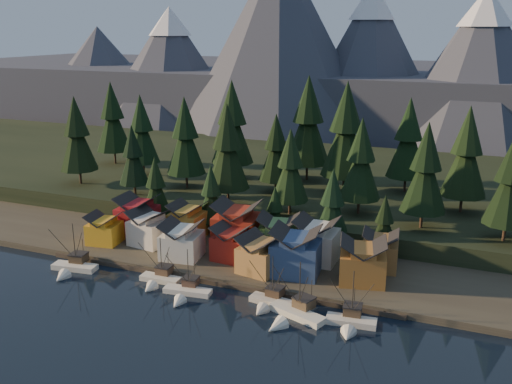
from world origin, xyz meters
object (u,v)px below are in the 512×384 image
at_px(house_back_0, 137,214).
at_px(boat_2, 158,274).
at_px(boat_3, 185,287).
at_px(boat_6, 351,316).
at_px(house_front_0, 104,228).
at_px(boat_4, 269,296).
at_px(boat_5, 293,309).
at_px(house_front_1, 149,227).
at_px(house_back_1, 187,220).
at_px(boat_0, 71,262).

bearing_deg(house_back_0, boat_2, -51.16).
bearing_deg(boat_3, boat_6, -6.03).
relative_size(boat_3, house_front_0, 1.35).
xyz_separation_m(boat_4, house_back_0, (-43.13, 20.93, 4.55)).
xyz_separation_m(boat_5, house_back_0, (-49.02, 24.26, 4.53)).
bearing_deg(house_front_1, boat_2, -44.12).
distance_m(boat_5, house_back_0, 54.88).
xyz_separation_m(house_front_1, house_back_1, (6.25, 7.54, 0.13)).
distance_m(boat_0, boat_6, 62.03).
xyz_separation_m(boat_6, house_back_0, (-59.49, 23.00, 4.46)).
height_order(boat_2, boat_6, boat_6).
bearing_deg(house_front_1, house_back_1, 58.77).
bearing_deg(boat_2, house_back_1, 101.65).
distance_m(boat_3, house_front_1, 27.18).
bearing_deg(house_front_0, house_back_0, 57.13).
distance_m(house_front_0, house_front_1, 10.92).
relative_size(boat_4, house_front_0, 1.33).
bearing_deg(boat_3, boat_0, 171.50).
xyz_separation_m(boat_2, boat_6, (41.40, -2.73, 0.13)).
height_order(boat_4, boat_5, boat_5).
distance_m(boat_3, boat_4, 17.08).
relative_size(boat_2, house_front_0, 1.32).
bearing_deg(house_back_0, house_back_1, 7.96).
relative_size(boat_5, boat_6, 1.10).
height_order(house_front_0, house_front_1, house_front_1).
height_order(boat_3, boat_4, boat_4).
height_order(boat_4, house_back_0, house_back_0).
xyz_separation_m(boat_5, house_back_1, (-36.30, 26.70, 3.98)).
distance_m(boat_0, house_back_1, 29.36).
distance_m(boat_0, boat_2, 20.74).
height_order(house_front_1, house_back_0, house_back_0).
distance_m(boat_2, house_front_1, 19.51).
xyz_separation_m(boat_0, boat_3, (28.75, -0.97, -0.38)).
relative_size(boat_2, boat_3, 0.98).
distance_m(boat_2, boat_6, 41.49).
bearing_deg(house_back_1, boat_6, -27.92).
bearing_deg(boat_3, house_front_0, 147.09).
relative_size(boat_6, house_front_0, 1.39).
relative_size(boat_0, boat_5, 0.95).
bearing_deg(boat_4, house_front_0, 171.87).
distance_m(house_front_1, house_back_1, 9.80).
bearing_deg(boat_6, house_back_0, 153.13).
distance_m(boat_5, house_front_1, 46.83).
height_order(boat_0, house_back_1, boat_0).
xyz_separation_m(boat_4, boat_6, (16.36, -2.07, 0.09)).
distance_m(house_front_0, house_back_1, 19.87).
bearing_deg(house_front_0, house_front_1, 9.75).
bearing_deg(house_front_1, house_back_0, 150.17).
xyz_separation_m(boat_3, house_front_0, (-30.13, 14.92, 3.46)).
bearing_deg(house_front_0, boat_0, -92.18).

